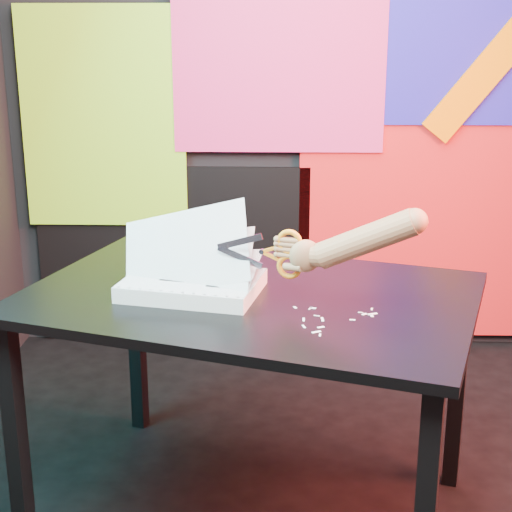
{
  "coord_description": "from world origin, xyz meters",
  "views": [
    {
      "loc": [
        -0.26,
        -2.13,
        1.53
      ],
      "look_at": [
        -0.32,
        0.06,
        0.87
      ],
      "focal_mm": 55.0,
      "sensor_mm": 36.0,
      "label": 1
    }
  ],
  "objects": [
    {
      "name": "room",
      "position": [
        0.0,
        0.0,
        1.35
      ],
      "size": [
        3.01,
        3.01,
        2.71
      ],
      "color": "black",
      "rests_on": "ground"
    },
    {
      "name": "backdrop",
      "position": [
        0.06,
        1.46,
        0.96
      ],
      "size": [
        2.88,
        0.05,
        2.08
      ],
      "color": "red",
      "rests_on": "ground"
    },
    {
      "name": "work_table",
      "position": [
        -0.34,
        0.08,
        0.67
      ],
      "size": [
        1.52,
        1.24,
        0.75
      ],
      "rotation": [
        0.0,
        0.0,
        -0.32
      ],
      "color": "black",
      "rests_on": "ground"
    },
    {
      "name": "printout_stack",
      "position": [
        -0.51,
        0.07,
        0.78
      ],
      "size": [
        0.44,
        0.37,
        0.3
      ],
      "rotation": [
        0.0,
        0.0,
        -0.22
      ],
      "color": "white",
      "rests_on": "work_table"
    },
    {
      "name": "scissors",
      "position": [
        -0.24,
        -0.0,
        0.9
      ],
      "size": [
        0.25,
        0.09,
        0.15
      ],
      "rotation": [
        0.0,
        0.0,
        -0.32
      ],
      "color": "#9D9DB2",
      "rests_on": "printout_stack"
    },
    {
      "name": "hand_forearm",
      "position": [
        -0.04,
        -0.07,
        0.95
      ],
      "size": [
        0.4,
        0.17,
        0.21
      ],
      "rotation": [
        0.0,
        0.0,
        -0.32
      ],
      "color": "brown",
      "rests_on": "work_table"
    },
    {
      "name": "paper_clippings",
      "position": [
        -0.1,
        -0.12,
        0.75
      ],
      "size": [
        0.23,
        0.22,
        0.0
      ],
      "color": "silver",
      "rests_on": "work_table"
    }
  ]
}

